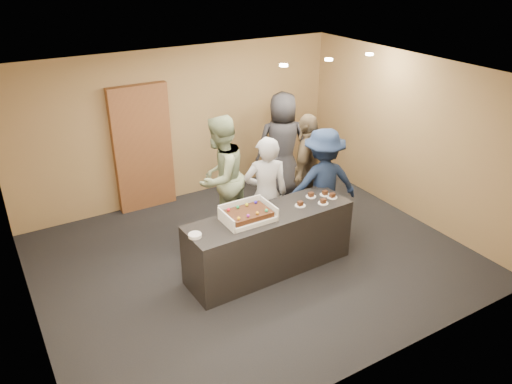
{
  "coord_description": "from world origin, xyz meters",
  "views": [
    {
      "loc": [
        -3.15,
        -5.39,
        4.15
      ],
      "look_at": [
        0.05,
        0.0,
        1.08
      ],
      "focal_mm": 35.0,
      "sensor_mm": 36.0,
      "label": 1
    }
  ],
  "objects_px": {
    "cake_box": "(247,216)",
    "sheet_cake": "(248,213)",
    "person_server_grey": "(266,195)",
    "person_brown_extra": "(307,169)",
    "person_navy_man": "(323,183)",
    "plate_stack": "(195,235)",
    "person_dark_suit": "(282,145)",
    "person_sage_man": "(220,178)",
    "storage_cabinet": "(143,149)",
    "serving_counter": "(269,242)"
  },
  "relations": [
    {
      "from": "person_server_grey",
      "to": "person_dark_suit",
      "type": "xyz_separation_m",
      "value": [
        1.24,
        1.45,
        0.06
      ]
    },
    {
      "from": "person_sage_man",
      "to": "person_navy_man",
      "type": "height_order",
      "value": "person_sage_man"
    },
    {
      "from": "plate_stack",
      "to": "person_server_grey",
      "type": "xyz_separation_m",
      "value": [
        1.38,
        0.55,
        -0.02
      ]
    },
    {
      "from": "cake_box",
      "to": "plate_stack",
      "type": "relative_size",
      "value": 3.97
    },
    {
      "from": "person_server_grey",
      "to": "storage_cabinet",
      "type": "bearing_deg",
      "value": -43.36
    },
    {
      "from": "storage_cabinet",
      "to": "person_brown_extra",
      "type": "height_order",
      "value": "storage_cabinet"
    },
    {
      "from": "plate_stack",
      "to": "person_navy_man",
      "type": "relative_size",
      "value": 0.1
    },
    {
      "from": "sheet_cake",
      "to": "person_navy_man",
      "type": "distance_m",
      "value": 1.66
    },
    {
      "from": "serving_counter",
      "to": "cake_box",
      "type": "relative_size",
      "value": 3.56
    },
    {
      "from": "serving_counter",
      "to": "storage_cabinet",
      "type": "bearing_deg",
      "value": 104.66
    },
    {
      "from": "cake_box",
      "to": "person_server_grey",
      "type": "height_order",
      "value": "person_server_grey"
    },
    {
      "from": "sheet_cake",
      "to": "plate_stack",
      "type": "xyz_separation_m",
      "value": [
        -0.79,
        -0.04,
        -0.08
      ]
    },
    {
      "from": "cake_box",
      "to": "serving_counter",
      "type": "bearing_deg",
      "value": -4.19
    },
    {
      "from": "person_brown_extra",
      "to": "person_server_grey",
      "type": "bearing_deg",
      "value": -16.64
    },
    {
      "from": "storage_cabinet",
      "to": "person_sage_man",
      "type": "bearing_deg",
      "value": -65.2
    },
    {
      "from": "person_brown_extra",
      "to": "cake_box",
      "type": "bearing_deg",
      "value": -9.26
    },
    {
      "from": "storage_cabinet",
      "to": "person_navy_man",
      "type": "distance_m",
      "value": 3.11
    },
    {
      "from": "storage_cabinet",
      "to": "person_navy_man",
      "type": "relative_size",
      "value": 1.24
    },
    {
      "from": "cake_box",
      "to": "person_server_grey",
      "type": "relative_size",
      "value": 0.37
    },
    {
      "from": "cake_box",
      "to": "person_dark_suit",
      "type": "bearing_deg",
      "value": 46.51
    },
    {
      "from": "serving_counter",
      "to": "person_dark_suit",
      "type": "xyz_separation_m",
      "value": [
        1.5,
        1.96,
        0.51
      ]
    },
    {
      "from": "cake_box",
      "to": "sheet_cake",
      "type": "height_order",
      "value": "cake_box"
    },
    {
      "from": "storage_cabinet",
      "to": "person_dark_suit",
      "type": "xyz_separation_m",
      "value": [
        2.31,
        -0.8,
        -0.13
      ]
    },
    {
      "from": "cake_box",
      "to": "sheet_cake",
      "type": "bearing_deg",
      "value": -90.91
    },
    {
      "from": "sheet_cake",
      "to": "person_brown_extra",
      "type": "distance_m",
      "value": 1.87
    },
    {
      "from": "person_server_grey",
      "to": "person_navy_man",
      "type": "xyz_separation_m",
      "value": [
        0.99,
        -0.06,
        -0.02
      ]
    },
    {
      "from": "serving_counter",
      "to": "person_brown_extra",
      "type": "distance_m",
      "value": 1.65
    },
    {
      "from": "plate_stack",
      "to": "person_dark_suit",
      "type": "bearing_deg",
      "value": 37.26
    },
    {
      "from": "cake_box",
      "to": "person_navy_man",
      "type": "distance_m",
      "value": 1.65
    },
    {
      "from": "person_server_grey",
      "to": "sheet_cake",
      "type": "bearing_deg",
      "value": 61.92
    },
    {
      "from": "person_navy_man",
      "to": "person_dark_suit",
      "type": "height_order",
      "value": "person_dark_suit"
    },
    {
      "from": "person_server_grey",
      "to": "person_brown_extra",
      "type": "distance_m",
      "value": 1.11
    },
    {
      "from": "person_navy_man",
      "to": "person_dark_suit",
      "type": "xyz_separation_m",
      "value": [
        0.25,
        1.51,
        0.09
      ]
    },
    {
      "from": "storage_cabinet",
      "to": "person_sage_man",
      "type": "height_order",
      "value": "storage_cabinet"
    },
    {
      "from": "sheet_cake",
      "to": "person_dark_suit",
      "type": "bearing_deg",
      "value": 46.87
    },
    {
      "from": "cake_box",
      "to": "sheet_cake",
      "type": "distance_m",
      "value": 0.06
    },
    {
      "from": "person_sage_man",
      "to": "serving_counter",
      "type": "bearing_deg",
      "value": 64.76
    },
    {
      "from": "person_server_grey",
      "to": "person_brown_extra",
      "type": "xyz_separation_m",
      "value": [
        1.03,
        0.4,
        0.03
      ]
    },
    {
      "from": "person_sage_man",
      "to": "person_navy_man",
      "type": "relative_size",
      "value": 1.11
    },
    {
      "from": "cake_box",
      "to": "plate_stack",
      "type": "distance_m",
      "value": 0.79
    },
    {
      "from": "serving_counter",
      "to": "person_dark_suit",
      "type": "distance_m",
      "value": 2.52
    },
    {
      "from": "cake_box",
      "to": "sheet_cake",
      "type": "xyz_separation_m",
      "value": [
        -0.0,
        -0.02,
        0.05
      ]
    },
    {
      "from": "cake_box",
      "to": "person_server_grey",
      "type": "xyz_separation_m",
      "value": [
        0.6,
        0.49,
        -0.05
      ]
    },
    {
      "from": "sheet_cake",
      "to": "person_server_grey",
      "type": "relative_size",
      "value": 0.32
    },
    {
      "from": "person_server_grey",
      "to": "person_brown_extra",
      "type": "bearing_deg",
      "value": -137.5
    },
    {
      "from": "plate_stack",
      "to": "person_server_grey",
      "type": "bearing_deg",
      "value": 21.65
    },
    {
      "from": "storage_cabinet",
      "to": "person_navy_man",
      "type": "bearing_deg",
      "value": -48.22
    },
    {
      "from": "person_navy_man",
      "to": "person_brown_extra",
      "type": "bearing_deg",
      "value": -78.68
    },
    {
      "from": "person_server_grey",
      "to": "person_sage_man",
      "type": "height_order",
      "value": "person_sage_man"
    },
    {
      "from": "sheet_cake",
      "to": "person_server_grey",
      "type": "bearing_deg",
      "value": 40.75
    }
  ]
}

